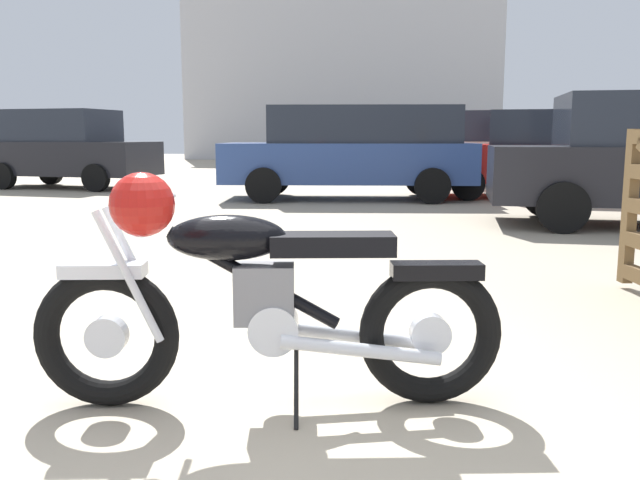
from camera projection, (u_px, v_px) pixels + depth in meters
ground_plane at (277, 424)px, 2.79m from camera, size 80.00×80.00×0.00m
vintage_motorcycle at (256, 299)px, 2.91m from camera, size 2.07×0.74×1.07m
blue_hatchback_right at (542, 155)px, 12.80m from camera, size 4.36×2.26×1.67m
dark_sedan_left at (353, 149)px, 12.59m from camera, size 4.85×2.31×1.74m
red_hatchback_near at (67, 148)px, 15.34m from camera, size 4.09×2.24×1.78m
white_estate_far at (495, 147)px, 16.15m from camera, size 3.98×1.98×1.78m
industrial_building at (357, 68)px, 37.29m from camera, size 16.93×14.12×9.89m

